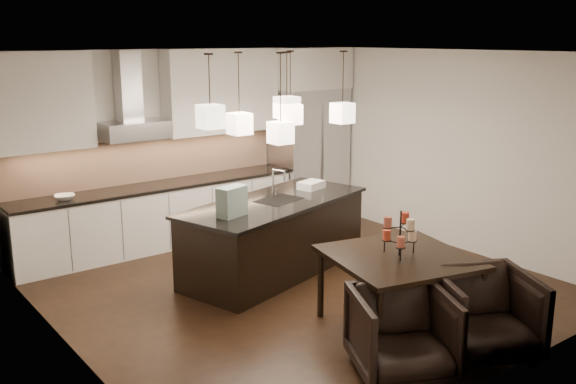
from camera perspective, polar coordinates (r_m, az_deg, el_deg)
floor at (r=7.92m, az=0.89°, el=-8.45°), size 5.50×5.50×0.02m
ceiling at (r=7.34m, az=0.97°, el=12.39°), size 5.50×5.50×0.02m
wall_back at (r=9.78m, az=-9.17°, el=4.24°), size 5.50×0.02×2.80m
wall_front at (r=5.67m, az=18.51°, el=-3.16°), size 5.50×0.02×2.80m
wall_left at (r=6.23m, az=-19.42°, el=-1.76°), size 0.02×5.50×2.80m
wall_right at (r=9.44m, az=14.22°, el=3.66°), size 0.02×5.50×2.80m
refrigerator at (r=10.68m, az=1.85°, el=3.43°), size 1.20×0.72×2.15m
fridge_panel at (r=10.52m, az=1.91°, el=10.95°), size 1.26×0.72×0.65m
lower_cabinets at (r=9.43m, az=-11.33°, el=-2.19°), size 4.21×0.62×0.88m
countertop at (r=9.31m, az=-11.46°, el=0.53°), size 4.21×0.66×0.04m
backsplash at (r=9.51m, az=-12.36°, el=2.82°), size 4.21×0.02×0.63m
upper_cab_left at (r=8.72m, az=-21.09°, el=7.51°), size 1.25×0.35×1.25m
upper_cab_right at (r=9.80m, az=-5.93°, el=8.93°), size 1.85×0.35×1.25m
hood_canopy at (r=9.09m, az=-13.55°, el=5.36°), size 0.90×0.52×0.24m
hood_chimney at (r=9.12m, az=-14.05°, el=9.16°), size 0.30×0.28×0.96m
fruit_bowl at (r=8.77m, az=-19.24°, el=-0.43°), size 0.32×0.32×0.06m
island_body at (r=8.26m, az=-1.21°, el=-4.11°), size 2.76×1.67×0.91m
island_top at (r=8.12m, az=-1.22°, el=-0.92°), size 2.86×1.77×0.04m
faucet at (r=8.21m, az=-1.35°, el=0.79°), size 0.16×0.27×0.39m
tote_bag at (r=7.41m, az=-5.01°, el=-0.84°), size 0.39×0.27×0.35m
food_container at (r=8.75m, az=2.08°, el=0.63°), size 0.40×0.33×0.10m
dining_table at (r=6.79m, az=9.72°, el=-8.78°), size 1.62×1.62×0.81m
candelabra at (r=6.58m, az=9.94°, el=-3.62°), size 0.47×0.47×0.47m
candle_a at (r=6.67m, az=11.00°, el=-3.83°), size 0.10×0.10×0.11m
candle_b at (r=6.65m, az=8.77°, el=-3.78°), size 0.10×0.10×0.11m
candle_c at (r=6.45m, az=10.00°, el=-4.40°), size 0.10×0.10×0.11m
candle_d at (r=6.68m, az=10.37°, el=-2.23°), size 0.10×0.10×0.11m
candle_e at (r=6.48m, az=8.85°, el=-2.66°), size 0.10×0.10×0.11m
candle_f at (r=6.44m, az=10.83°, el=-2.85°), size 0.10×0.10×0.11m
armchair_left at (r=5.94m, az=10.09°, el=-12.30°), size 1.14×1.15×0.79m
armchair_right at (r=6.46m, az=17.07°, el=-10.33°), size 1.20×1.21×0.82m
pendant_a at (r=7.13m, az=-6.92°, el=6.67°), size 0.24×0.24×0.26m
pendant_b at (r=7.81m, az=-4.34°, el=6.07°), size 0.24×0.24×0.26m
pendant_c at (r=7.75m, az=-0.11°, el=7.53°), size 0.24×0.24×0.26m
pendant_d at (r=8.35m, az=0.19°, el=6.91°), size 0.24×0.24×0.26m
pendant_e at (r=8.36m, az=4.86°, el=7.01°), size 0.24×0.24×0.26m
pendant_f at (r=7.63m, az=-0.67°, el=5.30°), size 0.24×0.24×0.26m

